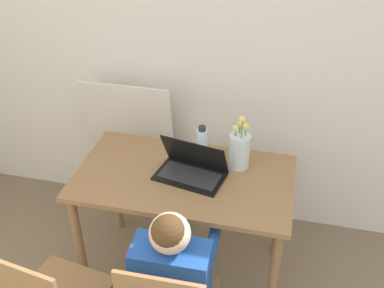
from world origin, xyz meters
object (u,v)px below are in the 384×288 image
object	(u,v)px
flower_vase	(240,149)
water_bottle	(202,146)
person_seated	(174,269)
laptop	(192,167)

from	to	relation	value
flower_vase	water_bottle	world-z (taller)	flower_vase
person_seated	laptop	bearing A→B (deg)	-86.60
laptop	flower_vase	bearing A→B (deg)	41.43
person_seated	water_bottle	distance (m)	0.71
person_seated	water_bottle	size ratio (longest dim) A/B	4.20
laptop	water_bottle	size ratio (longest dim) A/B	1.69
person_seated	flower_vase	size ratio (longest dim) A/B	2.98
person_seated	flower_vase	bearing A→B (deg)	-106.73
laptop	flower_vase	world-z (taller)	flower_vase
laptop	flower_vase	size ratio (longest dim) A/B	1.20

